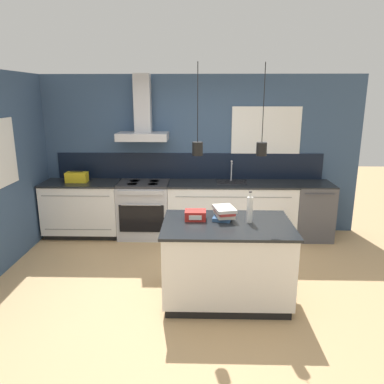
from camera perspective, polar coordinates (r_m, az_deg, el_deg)
The scene contains 12 objects.
ground_plane at distance 4.76m, azimuth -1.16°, elevation -14.09°, with size 16.00×16.00×0.00m, color tan.
wall_back at distance 6.24m, azimuth -0.75°, elevation 6.07°, with size 5.60×2.42×2.60m.
wall_left at distance 5.61m, azimuth -26.53°, elevation 3.03°, with size 0.08×3.80×2.60m.
counter_run_left at distance 6.44m, azimuth -16.28°, elevation -2.42°, with size 1.24×0.64×0.91m.
counter_run_sink at distance 6.15m, azimuth 5.99°, elevation -2.67°, with size 2.05×0.64×1.25m.
oven_range at distance 6.20m, azimuth -7.26°, elevation -2.64°, with size 0.82×0.66×0.91m.
dishwasher at distance 6.39m, azimuth 17.81°, elevation -2.71°, with size 0.59×0.65×0.91m.
kitchen_island at distance 4.33m, azimuth 5.27°, elevation -10.40°, with size 1.43×0.97×0.91m.
bottle_on_island at distance 4.17m, azimuth 8.79°, elevation -2.60°, with size 0.07×0.07×0.35m.
book_stack at distance 4.26m, azimuth 4.87°, elevation -3.20°, with size 0.28×0.35×0.14m.
red_supply_box at distance 4.24m, azimuth 0.52°, elevation -3.55°, with size 0.24×0.18×0.11m.
yellow_toolbox at distance 6.33m, azimuth -17.15°, elevation 2.18°, with size 0.34×0.18×0.19m.
Camera 1 is at (0.20, -4.16, 2.29)m, focal length 35.00 mm.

